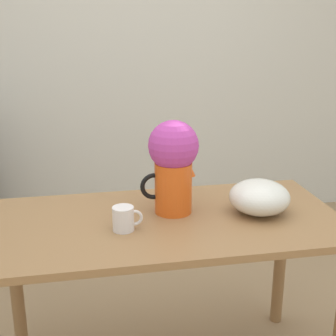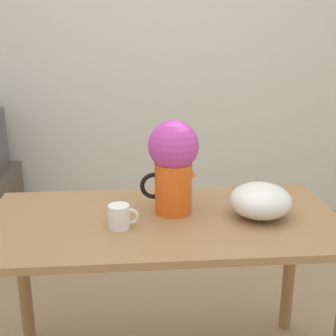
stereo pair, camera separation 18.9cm
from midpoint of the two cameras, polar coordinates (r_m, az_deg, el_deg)
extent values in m
cube|color=silver|center=(3.56, -6.29, 13.70)|extent=(8.00, 0.05, 2.60)
cube|color=olive|center=(1.90, -3.14, -6.66)|extent=(1.43, 0.71, 0.03)
cylinder|color=olive|center=(2.37, -20.34, -13.15)|extent=(0.06, 0.06, 0.74)
cylinder|color=olive|center=(2.49, 11.42, -10.74)|extent=(0.06, 0.06, 0.74)
cylinder|color=#E05619|center=(1.92, -2.17, -2.44)|extent=(0.15, 0.15, 0.21)
cone|color=#E05619|center=(1.91, -0.25, -0.20)|extent=(0.05, 0.05, 0.05)
torus|color=black|center=(1.91, -4.58, -2.29)|extent=(0.11, 0.02, 0.11)
sphere|color=#3D7033|center=(1.88, -2.22, 1.66)|extent=(0.15, 0.15, 0.15)
sphere|color=#B23D99|center=(1.87, -2.23, 2.71)|extent=(0.21, 0.21, 0.21)
cylinder|color=white|center=(1.80, -8.51, -6.19)|extent=(0.08, 0.08, 0.09)
torus|color=white|center=(1.80, -7.13, -6.11)|extent=(0.06, 0.01, 0.06)
ellipsoid|color=silver|center=(1.94, 8.37, -3.58)|extent=(0.25, 0.25, 0.14)
camera|label=1|loc=(0.09, -92.86, -0.91)|focal=50.00mm
camera|label=2|loc=(0.09, 87.14, 0.91)|focal=50.00mm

